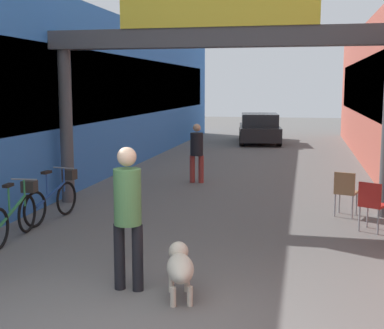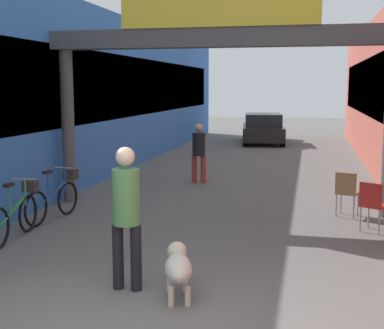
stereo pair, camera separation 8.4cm
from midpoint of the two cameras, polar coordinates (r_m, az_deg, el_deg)
name	(u,v)px [view 1 (the left image)]	position (r m, az deg, el deg)	size (l,w,h in m)	color
storefront_left	(82,94)	(17.15, -11.83, 7.36)	(3.00, 26.00, 4.59)	blue
arcade_sign_gateway	(218,59)	(10.96, 2.57, 11.22)	(7.40, 0.47, 4.34)	#4C4C4F
pedestrian_with_dog	(128,209)	(6.66, -7.23, -4.68)	(0.38, 0.35, 1.81)	black
pedestrian_carrying_crate	(197,150)	(14.10, 0.34, 1.61)	(0.39, 0.36, 1.57)	#99332D
dog_on_leash	(180,266)	(6.57, -1.67, -10.78)	(0.52, 0.87, 0.61)	beige
bicycle_green_second	(16,213)	(9.44, -18.48, -4.97)	(0.46, 1.69, 0.98)	black
bicycle_blue_third	(55,197)	(10.59, -14.67, -3.39)	(0.46, 1.68, 0.98)	black
bollard_post_metal	(120,226)	(7.90, -8.01, -6.55)	(0.10, 0.10, 1.02)	gray
cafe_chair_red_nearer	(372,202)	(9.85, 18.38, -3.80)	(0.54, 0.54, 0.89)	gray
cafe_chair_wood_farther	(345,190)	(10.86, 15.84, -2.59)	(0.50, 0.50, 0.89)	gray
parked_car_black	(259,129)	(24.39, 7.10, 3.81)	(2.23, 4.19, 1.33)	black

